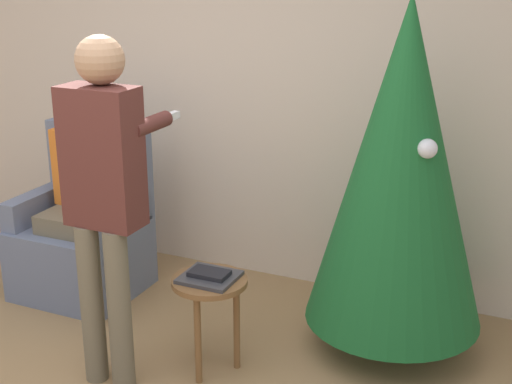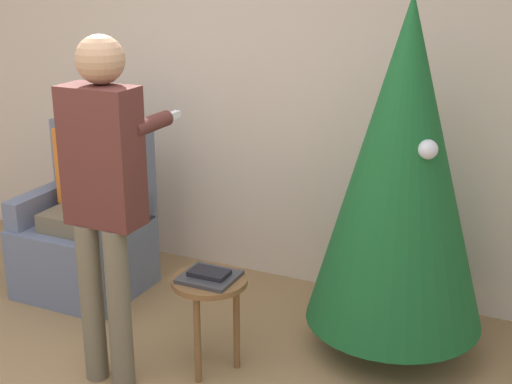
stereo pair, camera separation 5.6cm
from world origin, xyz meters
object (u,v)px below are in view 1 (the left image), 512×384
Objects in this scene: person_standing at (104,184)px; christmas_tree at (401,166)px; armchair at (85,237)px; person_seated at (77,189)px; side_stool at (210,295)px.

christmas_tree is at bearing 35.56° from person_standing.
armchair is 0.61× the size of person_standing.
person_seated is at bearing 135.59° from person_standing.
christmas_tree is 3.68× the size of side_stool.
person_seated is 1.35m from side_stool.
side_stool is at bearing -23.85° from armchair.
side_stool is at bearing -22.51° from person_seated.
person_standing is 0.81m from side_stool.
armchair is at bearing 90.00° from person_seated.
person_standing reaches higher than side_stool.
armchair is 0.35m from person_seated.
christmas_tree reaches higher than person_standing.
christmas_tree is 1.53× the size of person_seated.
person_standing reaches higher than armchair.
side_stool is at bearing -142.85° from christmas_tree.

